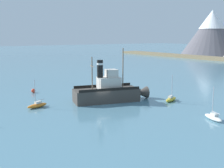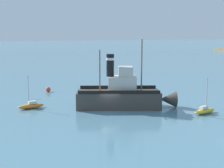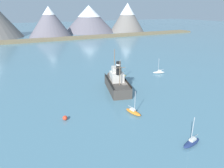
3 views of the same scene
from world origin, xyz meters
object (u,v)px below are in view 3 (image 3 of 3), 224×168
(old_tugboat, at_px, (117,83))
(sailboat_navy, at_px, (192,142))
(mooring_buoy, at_px, (65,118))
(sailboat_orange, at_px, (133,112))
(sailboat_yellow, at_px, (121,74))
(sailboat_white, at_px, (159,72))

(old_tugboat, xyz_separation_m, sailboat_navy, (-0.18, -25.07, -1.40))
(sailboat_navy, height_order, mooring_buoy, sailboat_navy)
(sailboat_orange, relative_size, mooring_buoy, 5.45)
(sailboat_navy, bearing_deg, sailboat_yellow, 79.06)
(mooring_buoy, bearing_deg, old_tugboat, 30.59)
(sailboat_navy, bearing_deg, mooring_buoy, 134.50)
(old_tugboat, distance_m, sailboat_yellow, 11.64)
(sailboat_yellow, distance_m, mooring_buoy, 29.11)
(sailboat_yellow, bearing_deg, sailboat_orange, -112.94)
(old_tugboat, height_order, sailboat_white, old_tugboat)
(sailboat_navy, bearing_deg, sailboat_orange, 102.96)
(old_tugboat, bearing_deg, sailboat_white, 17.84)
(old_tugboat, bearing_deg, sailboat_orange, -103.04)
(sailboat_white, bearing_deg, sailboat_orange, -138.74)
(sailboat_white, relative_size, sailboat_navy, 1.00)
(old_tugboat, bearing_deg, sailboat_navy, -90.41)
(sailboat_orange, height_order, mooring_buoy, sailboat_orange)
(sailboat_navy, distance_m, mooring_buoy, 22.14)
(sailboat_white, bearing_deg, sailboat_navy, -121.03)
(sailboat_orange, bearing_deg, sailboat_yellow, 67.06)
(old_tugboat, distance_m, mooring_buoy, 18.28)
(sailboat_orange, bearing_deg, mooring_buoy, 164.17)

